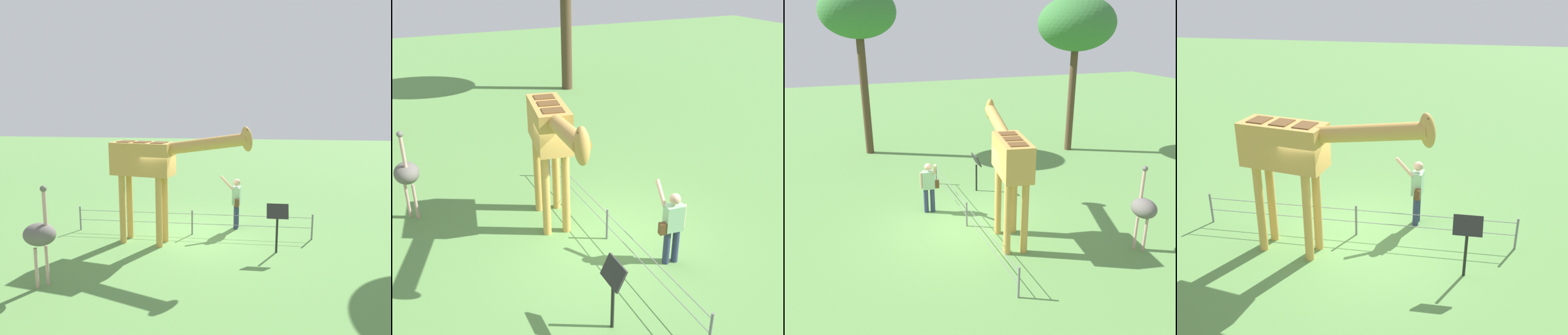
# 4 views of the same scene
# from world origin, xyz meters

# --- Properties ---
(ground_plane) EXTENTS (60.00, 60.00, 0.00)m
(ground_plane) POSITION_xyz_m (0.00, 0.00, 0.00)
(ground_plane) COLOR #60934C
(giraffe) EXTENTS (3.93, 1.17, 3.37)m
(giraffe) POSITION_xyz_m (-0.93, -0.76, 2.27)
(giraffe) COLOR gold
(giraffe) RESTS_ON ground_plane
(visitor) EXTENTS (0.67, 0.59, 1.70)m
(visitor) POSITION_xyz_m (1.29, 0.85, 0.90)
(visitor) COLOR navy
(visitor) RESTS_ON ground_plane
(info_sign) EXTENTS (0.56, 0.21, 1.32)m
(info_sign) POSITION_xyz_m (2.40, -1.06, 0.95)
(info_sign) COLOR black
(info_sign) RESTS_ON ground_plane
(wire_fence) EXTENTS (7.05, 0.05, 0.75)m
(wire_fence) POSITION_xyz_m (0.00, 0.09, 0.40)
(wire_fence) COLOR slate
(wire_fence) RESTS_ON ground_plane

